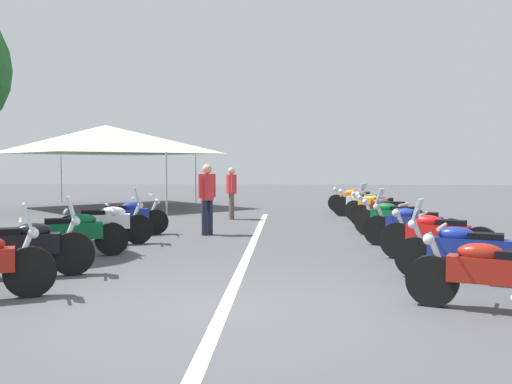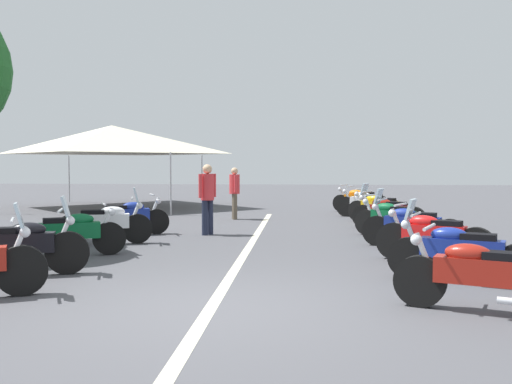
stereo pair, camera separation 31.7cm
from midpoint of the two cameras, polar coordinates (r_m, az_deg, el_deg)
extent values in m
plane|color=#4C4C51|center=(6.91, -4.59, -11.60)|extent=(80.00, 80.00, 0.00)
cube|color=beige|center=(11.05, -1.59, -6.09)|extent=(16.82, 0.16, 0.01)
cylinder|color=black|center=(8.03, -22.71, -7.37)|extent=(0.41, 0.66, 0.66)
cylinder|color=silver|center=(7.98, -23.19, -5.26)|extent=(0.19, 0.29, 0.58)
cylinder|color=silver|center=(7.94, -23.53, -2.69)|extent=(0.58, 0.30, 0.04)
sphere|color=silver|center=(7.95, -22.42, -3.82)|extent=(0.14, 0.14, 0.14)
cube|color=silver|center=(7.93, -22.96, -2.17)|extent=(0.38, 0.26, 0.32)
cylinder|color=black|center=(9.34, -18.78, -5.85)|extent=(0.34, 0.68, 0.67)
cube|color=black|center=(9.39, -23.36, -4.77)|extent=(0.62, 1.17, 0.30)
ellipsoid|color=black|center=(9.34, -22.29, -3.55)|extent=(0.41, 0.58, 0.22)
cube|color=black|center=(9.40, -24.71, -3.68)|extent=(0.40, 0.54, 0.12)
cylinder|color=silver|center=(9.30, -19.18, -4.02)|extent=(0.16, 0.30, 0.58)
cylinder|color=silver|center=(9.27, -19.46, -1.81)|extent=(0.60, 0.23, 0.04)
sphere|color=silver|center=(9.27, -18.52, -2.79)|extent=(0.14, 0.14, 0.14)
cube|color=silver|center=(9.26, -18.97, -1.38)|extent=(0.38, 0.23, 0.32)
cylinder|color=black|center=(11.11, -15.03, -4.55)|extent=(0.40, 0.62, 0.62)
cylinder|color=black|center=(11.01, -22.44, -4.74)|extent=(0.40, 0.62, 0.62)
cube|color=#0C592D|center=(11.01, -18.74, -3.73)|extent=(0.73, 1.10, 0.30)
ellipsoid|color=#0C592D|center=(11.01, -17.82, -2.67)|extent=(0.46, 0.58, 0.22)
cube|color=black|center=(10.98, -19.90, -2.82)|extent=(0.44, 0.55, 0.12)
cylinder|color=silver|center=(11.06, -15.36, -3.02)|extent=(0.19, 0.29, 0.58)
cylinder|color=silver|center=(11.03, -15.59, -1.17)|extent=(0.57, 0.31, 0.04)
sphere|color=silver|center=(11.06, -14.81, -1.98)|extent=(0.14, 0.14, 0.14)
cylinder|color=silver|center=(11.20, -20.98, -5.06)|extent=(0.31, 0.53, 0.08)
cylinder|color=black|center=(12.54, -12.43, -3.64)|extent=(0.31, 0.65, 0.64)
cylinder|color=black|center=(12.61, -18.80, -3.69)|extent=(0.31, 0.65, 0.64)
cube|color=white|center=(12.54, -15.63, -2.85)|extent=(0.56, 1.10, 0.30)
ellipsoid|color=white|center=(12.51, -14.82, -1.93)|extent=(0.39, 0.57, 0.22)
cube|color=black|center=(12.53, -16.65, -2.04)|extent=(0.38, 0.53, 0.12)
cylinder|color=silver|center=(12.51, -12.72, -2.27)|extent=(0.15, 0.30, 0.58)
cylinder|color=silver|center=(12.48, -12.92, -0.63)|extent=(0.61, 0.21, 0.04)
sphere|color=silver|center=(12.49, -12.22, -1.36)|extent=(0.14, 0.14, 0.14)
cylinder|color=silver|center=(12.77, -17.46, -4.02)|extent=(0.23, 0.55, 0.08)
cube|color=silver|center=(12.48, -12.55, -0.31)|extent=(0.38, 0.22, 0.32)
cylinder|color=black|center=(14.10, -10.65, -2.94)|extent=(0.37, 0.62, 0.62)
cylinder|color=black|center=(13.95, -16.62, -3.08)|extent=(0.37, 0.62, 0.62)
cube|color=navy|center=(13.99, -13.63, -2.28)|extent=(0.69, 1.14, 0.30)
ellipsoid|color=navy|center=(13.99, -12.90, -1.45)|extent=(0.44, 0.58, 0.22)
cube|color=black|center=(13.95, -14.53, -1.56)|extent=(0.43, 0.54, 0.12)
cylinder|color=silver|center=(14.07, -10.90, -1.73)|extent=(0.18, 0.29, 0.58)
cylinder|color=silver|center=(14.04, -11.07, -0.27)|extent=(0.59, 0.28, 0.04)
sphere|color=silver|center=(14.07, -10.46, -0.91)|extent=(0.14, 0.14, 0.14)
cylinder|color=silver|center=(14.16, -15.47, -3.35)|extent=(0.29, 0.54, 0.08)
cylinder|color=black|center=(7.24, 16.00, -8.51)|extent=(0.37, 0.63, 0.62)
cube|color=maroon|center=(7.12, 21.76, -7.32)|extent=(0.68, 1.11, 0.30)
ellipsoid|color=maroon|center=(7.10, 20.33, -5.69)|extent=(0.44, 0.58, 0.22)
cylinder|color=silver|center=(7.18, 16.50, -6.18)|extent=(0.18, 0.29, 0.58)
cylinder|color=silver|center=(7.12, 16.86, -3.34)|extent=(0.59, 0.28, 0.04)
sphere|color=silver|center=(7.17, 15.66, -4.57)|extent=(0.14, 0.14, 0.14)
cylinder|color=black|center=(8.95, 14.69, -6.33)|extent=(0.37, 0.62, 0.62)
cube|color=navy|center=(8.81, 19.57, -5.36)|extent=(0.70, 1.17, 0.30)
ellipsoid|color=navy|center=(8.81, 18.42, -4.03)|extent=(0.44, 0.58, 0.22)
cube|color=black|center=(8.77, 21.02, -4.24)|extent=(0.42, 0.54, 0.12)
cylinder|color=silver|center=(8.90, 15.09, -4.44)|extent=(0.18, 0.29, 0.58)
cylinder|color=silver|center=(8.85, 15.38, -2.13)|extent=(0.59, 0.27, 0.04)
sphere|color=silver|center=(8.89, 14.41, -3.13)|extent=(0.14, 0.14, 0.14)
cylinder|color=silver|center=(8.64, 22.44, -7.40)|extent=(0.28, 0.54, 0.08)
cube|color=silver|center=(8.86, 14.87, -1.67)|extent=(0.38, 0.25, 0.32)
cylinder|color=black|center=(10.61, 13.21, -4.75)|extent=(0.44, 0.65, 0.66)
cylinder|color=black|center=(10.27, 20.66, -5.11)|extent=(0.44, 0.65, 0.66)
cube|color=red|center=(10.39, 16.89, -3.96)|extent=(0.75, 1.07, 0.30)
ellipsoid|color=red|center=(10.42, 15.94, -2.82)|extent=(0.47, 0.58, 0.22)
cube|color=black|center=(10.32, 18.08, -3.01)|extent=(0.46, 0.55, 0.12)
cylinder|color=silver|center=(10.56, 13.54, -3.15)|extent=(0.20, 0.29, 0.58)
cylinder|color=silver|center=(10.51, 13.77, -1.21)|extent=(0.57, 0.33, 0.04)
sphere|color=silver|center=(10.57, 12.98, -2.05)|extent=(0.14, 0.14, 0.14)
cylinder|color=silver|center=(10.16, 18.91, -5.73)|extent=(0.33, 0.52, 0.08)
cylinder|color=black|center=(12.27, 11.44, -3.78)|extent=(0.39, 0.63, 0.63)
cylinder|color=black|center=(11.95, 18.21, -4.05)|extent=(0.39, 0.63, 0.63)
cube|color=navy|center=(12.07, 14.79, -3.07)|extent=(0.71, 1.13, 0.30)
ellipsoid|color=navy|center=(12.09, 13.97, -2.10)|extent=(0.45, 0.58, 0.22)
cube|color=black|center=(12.00, 15.83, -2.25)|extent=(0.43, 0.54, 0.12)
cylinder|color=silver|center=(12.22, 11.73, -2.39)|extent=(0.18, 0.29, 0.58)
cylinder|color=silver|center=(12.18, 11.93, -0.72)|extent=(0.58, 0.29, 0.04)
sphere|color=silver|center=(12.23, 11.24, -1.44)|extent=(0.14, 0.14, 0.14)
cylinder|color=silver|center=(11.84, 16.66, -4.55)|extent=(0.30, 0.53, 0.08)
cube|color=silver|center=(12.20, 11.57, -0.38)|extent=(0.38, 0.26, 0.32)
cylinder|color=black|center=(14.02, 10.38, -2.97)|extent=(0.47, 0.58, 0.62)
cylinder|color=black|center=(13.45, 15.49, -3.28)|extent=(0.47, 0.58, 0.62)
cube|color=#0C592D|center=(13.71, 12.89, -2.38)|extent=(0.82, 1.00, 0.30)
ellipsoid|color=#0C592D|center=(13.77, 12.22, -1.51)|extent=(0.51, 0.58, 0.22)
cube|color=black|center=(13.60, 13.73, -1.67)|extent=(0.49, 0.54, 0.12)
cylinder|color=silver|center=(13.97, 10.60, -1.76)|extent=(0.22, 0.28, 0.58)
cylinder|color=silver|center=(13.93, 10.76, -0.29)|extent=(0.53, 0.39, 0.04)
sphere|color=silver|center=(14.00, 10.21, -0.93)|extent=(0.14, 0.14, 0.14)
cylinder|color=silver|center=(13.40, 14.12, -3.68)|extent=(0.38, 0.50, 0.08)
cylinder|color=black|center=(15.64, 9.95, -2.36)|extent=(0.42, 0.61, 0.62)
cylinder|color=black|center=(15.19, 14.77, -2.57)|extent=(0.42, 0.61, 0.62)
cube|color=maroon|center=(15.38, 12.33, -1.80)|extent=(0.75, 1.05, 0.30)
ellipsoid|color=maroon|center=(15.43, 11.71, -1.04)|extent=(0.48, 0.58, 0.22)
cube|color=black|center=(15.30, 13.12, -1.16)|extent=(0.46, 0.55, 0.12)
cylinder|color=silver|center=(15.60, 10.16, -1.28)|extent=(0.20, 0.29, 0.58)
cylinder|color=silver|center=(15.56, 10.31, 0.04)|extent=(0.56, 0.33, 0.04)
sphere|color=silver|center=(15.62, 9.80, -0.53)|extent=(0.14, 0.14, 0.14)
cylinder|color=silver|center=(15.11, 13.57, -2.94)|extent=(0.33, 0.52, 0.08)
cube|color=silver|center=(15.59, 10.04, 0.31)|extent=(0.37, 0.28, 0.32)
cylinder|color=black|center=(17.33, 9.35, -1.84)|extent=(0.47, 0.59, 0.62)
cylinder|color=black|center=(16.69, 13.64, -2.07)|extent=(0.47, 0.59, 0.62)
cube|color=#EAB214|center=(16.98, 11.46, -1.35)|extent=(0.86, 1.05, 0.30)
ellipsoid|color=#EAB214|center=(17.05, 10.93, -0.66)|extent=(0.51, 0.57, 0.22)
cube|color=black|center=(16.87, 12.13, -0.77)|extent=(0.49, 0.54, 0.12)
cylinder|color=silver|center=(17.28, 9.53, -0.86)|extent=(0.22, 0.28, 0.58)
cylinder|color=silver|center=(17.24, 9.66, 0.33)|extent=(0.53, 0.39, 0.04)
sphere|color=silver|center=(17.32, 9.22, -0.19)|extent=(0.14, 0.14, 0.14)
cylinder|color=silver|center=(16.65, 12.48, -2.39)|extent=(0.38, 0.49, 0.08)
cylinder|color=black|center=(18.79, 8.16, -1.43)|extent=(0.41, 0.65, 0.65)
cylinder|color=black|center=(18.32, 12.38, -1.57)|extent=(0.41, 0.65, 0.65)
cube|color=white|center=(18.53, 10.25, -0.95)|extent=(0.73, 1.11, 0.30)
ellipsoid|color=white|center=(18.58, 9.73, -0.31)|extent=(0.46, 0.58, 0.22)
cube|color=black|center=(18.45, 10.90, -0.41)|extent=(0.44, 0.55, 0.12)
cylinder|color=silver|center=(18.75, 8.34, -0.52)|extent=(0.19, 0.29, 0.58)
cylinder|color=silver|center=(18.71, 8.46, 0.58)|extent=(0.58, 0.31, 0.04)
sphere|color=silver|center=(18.77, 8.03, 0.10)|extent=(0.14, 0.14, 0.14)
cylinder|color=silver|center=(18.24, 11.34, -1.89)|extent=(0.31, 0.53, 0.08)
cylinder|color=black|center=(20.67, 7.62, -1.09)|extent=(0.41, 0.60, 0.61)
cylinder|color=black|center=(20.13, 11.49, -1.23)|extent=(0.41, 0.60, 0.61)
cube|color=orange|center=(20.38, 9.53, -0.65)|extent=(0.77, 1.13, 0.30)
ellipsoid|color=orange|center=(20.43, 9.07, -0.08)|extent=(0.47, 0.58, 0.22)
cube|color=black|center=(20.29, 10.12, -0.16)|extent=(0.45, 0.55, 0.12)
cylinder|color=silver|center=(20.63, 7.78, -0.26)|extent=(0.20, 0.29, 0.58)
cylinder|color=silver|center=(20.60, 7.89, 0.73)|extent=(0.57, 0.32, 0.04)
sphere|color=silver|center=(20.66, 7.50, 0.30)|extent=(0.14, 0.14, 0.14)
cylinder|color=silver|center=(20.07, 10.52, -1.49)|extent=(0.33, 0.52, 0.08)
cylinder|color=brown|center=(17.68, -3.03, -1.44)|extent=(0.14, 0.14, 0.79)
cylinder|color=brown|center=(17.50, -2.94, -1.48)|extent=(0.14, 0.14, 0.79)
cylinder|color=red|center=(17.55, -2.99, 0.79)|extent=(0.32, 0.32, 0.59)
cylinder|color=red|center=(17.77, -3.09, 0.91)|extent=(0.09, 0.09, 0.53)
cylinder|color=red|center=(17.33, -2.89, 0.87)|extent=(0.09, 0.09, 0.53)
sphere|color=#D8AD84|center=(17.54, -2.99, 2.11)|extent=(0.21, 0.21, 0.21)
cylinder|color=#1E2338|center=(13.84, -5.28, -2.54)|extent=(0.14, 0.14, 0.84)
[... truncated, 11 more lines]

